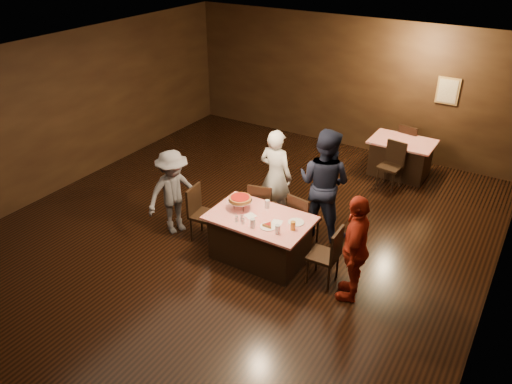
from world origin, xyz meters
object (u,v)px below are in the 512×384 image
chair_far_right (304,219)px  glass_back (267,204)px  chair_back_far (409,144)px  diner_red_shirt (355,248)px  chair_back_near (390,166)px  glass_front_right (278,229)px  glass_front_left (253,223)px  main_table (260,238)px  chair_end_left (204,214)px  glass_amber (293,226)px  chair_far_left (263,206)px  chair_end_right (324,255)px  pizza_stand (240,199)px  diner_white_jacket (276,176)px  diner_navy_hoodie (324,183)px  plate_empty (296,222)px  back_table (400,158)px  diner_grey_knit (174,192)px

chair_far_right → glass_back: chair_far_right is taller
chair_back_far → diner_red_shirt: bearing=105.9°
chair_far_right → chair_back_near: 2.76m
diner_red_shirt → glass_front_right: (-1.14, -0.16, 0.01)m
glass_front_left → glass_front_right: (0.40, 0.05, 0.00)m
main_table → chair_end_left: (-1.10, 0.00, 0.09)m
glass_amber → glass_back: 0.74m
chair_far_left → chair_far_right: same height
chair_end_right → pizza_stand: 1.57m
diner_red_shirt → glass_amber: size_ratio=11.80×
chair_back_far → chair_end_right: bearing=100.1°
chair_back_far → chair_far_left: bearing=79.7°
chair_back_near → diner_white_jacket: (-1.38, -2.26, 0.39)m
diner_red_shirt → diner_navy_hoodie: bearing=-153.6°
diner_white_jacket → plate_empty: (0.95, -1.04, -0.09)m
diner_navy_hoodie → glass_front_right: diner_navy_hoodie is taller
back_table → diner_red_shirt: (0.62, -4.24, 0.44)m
chair_far_right → diner_navy_hoodie: 0.68m
back_table → diner_grey_knit: bearing=-122.1°
chair_back_near → diner_navy_hoodie: size_ratio=0.49×
chair_end_right → diner_navy_hoodie: 1.43m
main_table → diner_grey_knit: 1.72m
chair_far_left → chair_back_near: (1.37, 2.70, 0.00)m
plate_empty → chair_end_right: bearing=-15.3°
main_table → glass_front_right: (0.45, -0.25, 0.46)m
diner_grey_knit → glass_front_right: diner_grey_knit is taller
chair_end_right → glass_front_right: bearing=-70.8°
chair_far_left → glass_front_left: bearing=99.2°
main_table → chair_back_near: bearing=74.2°
glass_amber → chair_end_right: bearing=5.7°
diner_white_jacket → diner_red_shirt: 2.37m
pizza_stand → glass_amber: size_ratio=2.71×
glass_front_right → glass_amber: same height
pizza_stand → glass_front_right: size_ratio=2.71×
chair_end_left → chair_back_far: 5.18m
glass_amber → diner_navy_hoodie: bearing=93.8°
diner_navy_hoodie → chair_far_right: bearing=78.6°
back_table → diner_red_shirt: bearing=-81.7°
chair_end_left → glass_front_left: 1.24m
chair_end_left → diner_grey_knit: bearing=91.3°
chair_far_right → glass_front_left: 1.17m
glass_amber → plate_empty: bearing=104.0°
glass_amber → chair_end_left: bearing=178.3°
chair_end_right → glass_front_right: (-0.65, -0.25, 0.37)m
diner_navy_hoodie → pizza_stand: (-0.92, -1.16, -0.01)m
chair_far_right → glass_back: size_ratio=6.79×
back_table → chair_back_near: chair_back_near is taller
chair_back_near → diner_grey_knit: size_ratio=0.62×
glass_front_right → pizza_stand: bearing=160.6°
back_table → plate_empty: 4.04m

